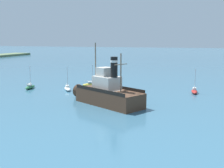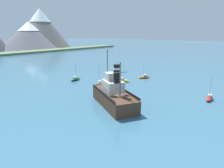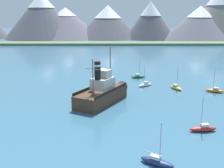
{
  "view_description": "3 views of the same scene",
  "coord_description": "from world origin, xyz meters",
  "views": [
    {
      "loc": [
        -41.92,
        -13.25,
        10.55
      ],
      "look_at": [
        0.1,
        0.59,
        3.39
      ],
      "focal_mm": 45.0,
      "sensor_mm": 36.0,
      "label": 1
    },
    {
      "loc": [
        -27.07,
        -20.53,
        13.11
      ],
      "look_at": [
        1.95,
        3.18,
        3.33
      ],
      "focal_mm": 32.0,
      "sensor_mm": 36.0,
      "label": 2
    },
    {
      "loc": [
        1.82,
        -47.61,
        15.58
      ],
      "look_at": [
        1.75,
        1.4,
        3.46
      ],
      "focal_mm": 45.0,
      "sensor_mm": 36.0,
      "label": 3
    }
  ],
  "objects": [
    {
      "name": "sailboat_white",
      "position": [
        9.26,
        13.29,
        0.43
      ],
      "size": [
        3.72,
        3.13,
        4.9
      ],
      "color": "white",
      "rests_on": "ground"
    },
    {
      "name": "sailboat_yellow",
      "position": [
        15.57,
        10.63,
        0.43
      ],
      "size": [
        2.55,
        3.92,
        4.9
      ],
      "color": "gold",
      "rests_on": "ground"
    },
    {
      "name": "ground_plane",
      "position": [
        0.0,
        0.0,
        0.0
      ],
      "size": [
        600.0,
        600.0,
        0.0
      ],
      "primitive_type": "plane",
      "color": "#38667F"
    },
    {
      "name": "sailboat_red",
      "position": [
        14.33,
        -11.71,
        0.43
      ],
      "size": [
        3.89,
        1.48,
        4.9
      ],
      "color": "#B22823",
      "rests_on": "ground"
    },
    {
      "name": "sailboat_green",
      "position": [
        8.48,
        21.75,
        0.43
      ],
      "size": [
        3.91,
        1.59,
        4.9
      ],
      "color": "#286B3D",
      "rests_on": "ground"
    },
    {
      "name": "sailboat_orange",
      "position": [
        23.05,
        8.24,
        0.43
      ],
      "size": [
        3.88,
        2.72,
        4.9
      ],
      "color": "orange",
      "rests_on": "ground"
    },
    {
      "name": "old_tugboat",
      "position": [
        0.19,
        1.58,
        1.83
      ],
      "size": [
        9.91,
        14.24,
        9.9
      ],
      "color": "#4C3323",
      "rests_on": "ground"
    }
  ]
}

